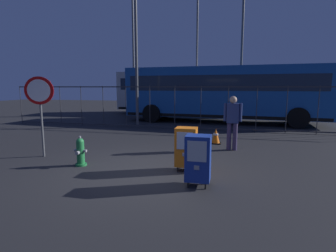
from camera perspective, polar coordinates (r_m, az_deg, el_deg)
name	(u,v)px	position (r m, az deg, el deg)	size (l,w,h in m)	color
ground_plane	(144,171)	(6.36, -5.23, -9.50)	(60.00, 60.00, 0.00)	#262628
fire_hydrant	(80,152)	(7.00, -18.22, -5.26)	(0.33, 0.32, 0.75)	#1E7238
newspaper_box_primary	(198,158)	(5.28, 6.45, -6.81)	(0.48, 0.42, 1.02)	black
newspaper_box_secondary	(186,147)	(6.22, 3.91, -4.45)	(0.48, 0.42, 1.02)	black
stop_sign	(40,100)	(8.11, -25.72, 5.09)	(0.71, 0.31, 2.23)	#4C4F54
pedestrian	(233,120)	(8.41, 13.64, 1.29)	(0.55, 0.22, 1.67)	#382D51
traffic_cone	(216,136)	(9.37, 10.18, -2.15)	(0.36, 0.36, 0.53)	black
fence_barrier	(188,108)	(12.20, 4.21, 3.96)	(18.03, 0.04, 2.00)	#2D2D33
bus_near	(222,91)	(15.01, 11.56, 7.27)	(10.65, 3.38, 3.00)	#19519E
bus_far	(192,90)	(19.32, 5.18, 7.61)	(10.55, 2.96, 3.00)	beige
street_light_near_left	(242,42)	(17.02, 15.56, 16.87)	(0.32, 0.32, 7.96)	#4C4F54
street_light_near_right	(133,46)	(18.99, -7.42, 16.60)	(0.32, 0.32, 8.23)	#4C4F54
street_light_far_left	(197,47)	(19.99, 6.23, 16.46)	(0.32, 0.32, 8.41)	#4C4F54
street_light_far_right	(136,39)	(13.47, -6.84, 18.03)	(0.32, 0.32, 7.32)	#4C4F54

